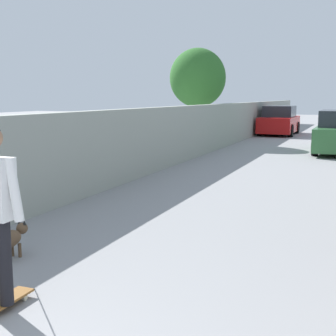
{
  "coord_description": "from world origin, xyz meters",
  "views": [
    {
      "loc": [
        -0.89,
        -2.38,
        2.05
      ],
      "look_at": [
        5.45,
        0.22,
        1.0
      ],
      "focal_mm": 50.39,
      "sensor_mm": 36.0,
      "label": 1
    }
  ],
  "objects_px": {
    "car_far": "(279,121)",
    "skateboard": "(0,304)",
    "dog": "(10,238)",
    "tree_left_near": "(198,78)"
  },
  "relations": [
    {
      "from": "tree_left_near",
      "to": "skateboard",
      "type": "bearing_deg",
      "value": -167.59
    },
    {
      "from": "dog",
      "to": "skateboard",
      "type": "bearing_deg",
      "value": -143.23
    },
    {
      "from": "skateboard",
      "to": "car_far",
      "type": "distance_m",
      "value": 22.4
    },
    {
      "from": "dog",
      "to": "car_far",
      "type": "bearing_deg",
      "value": 0.22
    },
    {
      "from": "car_far",
      "to": "skateboard",
      "type": "bearing_deg",
      "value": -177.48
    },
    {
      "from": "skateboard",
      "to": "dog",
      "type": "distance_m",
      "value": 1.52
    },
    {
      "from": "skateboard",
      "to": "dog",
      "type": "relative_size",
      "value": 0.52
    },
    {
      "from": "tree_left_near",
      "to": "skateboard",
      "type": "distance_m",
      "value": 17.17
    },
    {
      "from": "skateboard",
      "to": "tree_left_near",
      "type": "bearing_deg",
      "value": 12.41
    },
    {
      "from": "skateboard",
      "to": "dog",
      "type": "bearing_deg",
      "value": 36.77
    }
  ]
}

